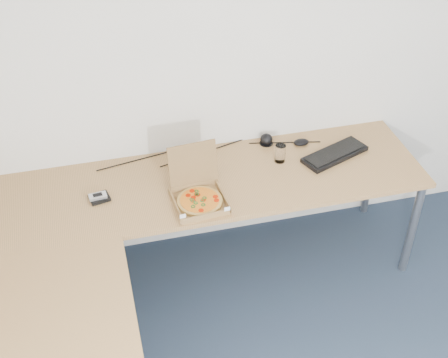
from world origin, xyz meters
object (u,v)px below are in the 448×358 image
object	(u,v)px
drinking_glass	(280,153)
desk	(168,243)
wallet	(99,198)
pizza_box	(199,197)
keyboard	(335,154)

from	to	relation	value
drinking_glass	desk	bearing A→B (deg)	-146.56
desk	wallet	xyz separation A→B (m)	(-0.31, 0.41, 0.04)
desk	pizza_box	xyz separation A→B (m)	(0.22, 0.25, 0.06)
pizza_box	keyboard	distance (m)	0.92
desk	keyboard	distance (m)	1.21
drinking_glass	wallet	distance (m)	1.09
keyboard	wallet	bearing A→B (deg)	161.35
pizza_box	wallet	xyz separation A→B (m)	(-0.53, 0.16, -0.02)
desk	wallet	world-z (taller)	wallet
pizza_box	keyboard	xyz separation A→B (m)	(0.89, 0.22, -0.02)
desk	drinking_glass	bearing A→B (deg)	33.44
keyboard	wallet	distance (m)	1.42
drinking_glass	keyboard	size ratio (longest dim) A/B	0.26
keyboard	wallet	xyz separation A→B (m)	(-1.42, -0.06, -0.00)
desk	pizza_box	bearing A→B (deg)	48.97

